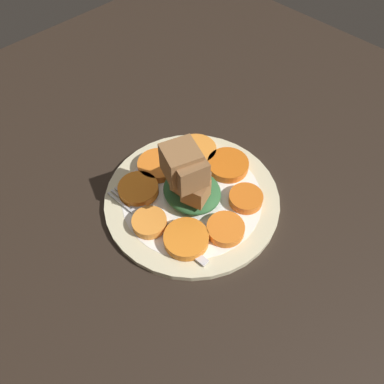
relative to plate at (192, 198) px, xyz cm
name	(u,v)px	position (x,y,z in cm)	size (l,w,h in cm)	color
table_slab	(192,204)	(0.00, 0.00, -1.52)	(120.00, 120.00, 2.00)	black
plate	(192,198)	(0.00, 0.00, 0.00)	(27.10, 27.10, 1.05)	beige
carrot_slice_0	(149,222)	(-0.58, -8.10, 1.27)	(5.08, 5.08, 1.37)	orange
carrot_slice_1	(186,239)	(5.11, -6.20, 1.27)	(6.41, 6.41, 1.37)	orange
carrot_slice_2	(225,229)	(7.91, -1.08, 1.27)	(5.47, 5.47, 1.37)	orange
carrot_slice_3	(246,198)	(6.43, 5.13, 1.27)	(5.17, 5.17, 1.37)	orange
carrot_slice_4	(228,165)	(0.15, 8.19, 1.27)	(6.74, 6.74, 1.37)	orange
carrot_slice_5	(196,151)	(-5.84, 6.73, 1.27)	(6.79, 6.79, 1.37)	orange
carrot_slice_6	(156,166)	(-7.97, -0.36, 1.27)	(6.48, 6.48, 1.37)	orange
carrot_slice_7	(138,189)	(-6.41, -5.34, 1.27)	(6.24, 6.24, 1.37)	orange
center_pile	(189,180)	(0.24, -0.75, 5.38)	(9.26, 9.14, 11.76)	#2D6033
fork	(154,222)	(-0.42, -7.38, 0.78)	(19.20, 2.85, 0.40)	silver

